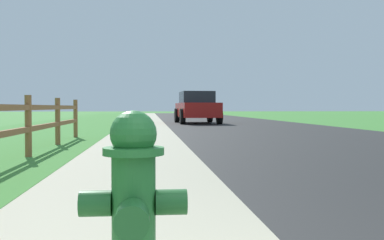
% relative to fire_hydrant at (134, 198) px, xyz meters
% --- Properties ---
extents(ground_plane, '(120.00, 120.00, 0.00)m').
position_rel_fire_hydrant_xyz_m(ground_plane, '(0.88, 23.95, -0.41)').
color(ground_plane, '#428A37').
extents(road_asphalt, '(7.00, 66.00, 0.01)m').
position_rel_fire_hydrant_xyz_m(road_asphalt, '(4.38, 25.95, -0.40)').
color(road_asphalt, '#2B2B2B').
rests_on(road_asphalt, ground).
extents(curb_concrete, '(6.00, 66.00, 0.01)m').
position_rel_fire_hydrant_xyz_m(curb_concrete, '(-2.12, 25.95, -0.40)').
color(curb_concrete, '#B9B195').
rests_on(curb_concrete, ground).
extents(grass_verge, '(5.00, 66.00, 0.00)m').
position_rel_fire_hydrant_xyz_m(grass_verge, '(-3.62, 25.95, -0.40)').
color(grass_verge, '#428A37').
rests_on(grass_verge, ground).
extents(fire_hydrant, '(0.50, 0.43, 0.81)m').
position_rel_fire_hydrant_xyz_m(fire_hydrant, '(0.00, 0.00, 0.00)').
color(fire_hydrant, '#287233').
rests_on(fire_hydrant, ground).
extents(rail_fence, '(0.11, 12.36, 1.02)m').
position_rel_fire_hydrant_xyz_m(rail_fence, '(-1.89, 4.39, 0.19)').
color(rail_fence, '#8F5C38').
rests_on(rail_fence, ground).
extents(parked_suv_red, '(2.14, 4.39, 1.61)m').
position_rel_fire_hydrant_xyz_m(parked_suv_red, '(2.52, 21.05, 0.41)').
color(parked_suv_red, maroon).
rests_on(parked_suv_red, ground).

